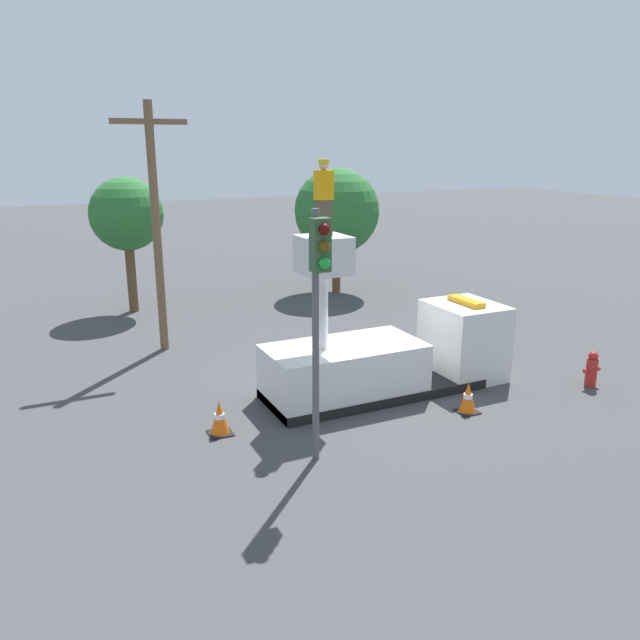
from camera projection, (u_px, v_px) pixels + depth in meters
ground_plane at (373, 392)px, 16.36m from camera, size 120.00×120.00×0.00m
bucket_truck at (388, 358)px, 16.28m from camera, size 6.62×2.08×4.21m
worker at (324, 198)px, 14.37m from camera, size 0.40×0.26×1.75m
traffic_light_pole at (319, 289)px, 11.81m from camera, size 0.34×0.57×5.13m
fire_hydrant at (592, 369)px, 16.64m from camera, size 0.54×0.30×0.99m
traffic_cone_rear at (220, 418)px, 13.93m from camera, size 0.53×0.53×0.79m
traffic_cone_curbside at (468, 398)px, 15.06m from camera, size 0.50×0.50×0.77m
tree_left_bg at (126, 215)px, 23.34m from camera, size 2.74×2.74×5.13m
tree_right_bg at (337, 211)px, 26.57m from camera, size 3.63×3.63×5.35m
utility_pole at (156, 220)px, 18.74m from camera, size 2.20×0.26×7.51m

